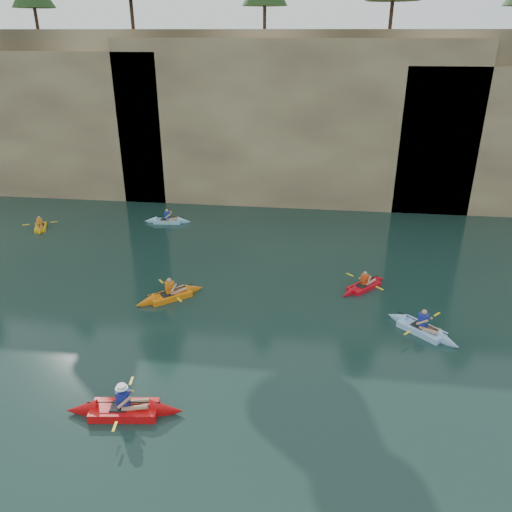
# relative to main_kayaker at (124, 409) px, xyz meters

# --- Properties ---
(ground) EXTENTS (160.00, 160.00, 0.00)m
(ground) POSITION_rel_main_kayaker_xyz_m (1.94, -0.03, -0.19)
(ground) COLOR black
(ground) RESTS_ON ground
(cliff) EXTENTS (70.00, 16.00, 12.00)m
(cliff) POSITION_rel_main_kayaker_xyz_m (1.94, 29.97, 5.81)
(cliff) COLOR tan
(cliff) RESTS_ON ground
(cliff_slab_center) EXTENTS (24.00, 2.40, 11.40)m
(cliff_slab_center) POSITION_rel_main_kayaker_xyz_m (3.94, 22.57, 5.51)
(cliff_slab_center) COLOR tan
(cliff_slab_center) RESTS_ON ground
(sea_cave_west) EXTENTS (4.50, 1.00, 4.00)m
(sea_cave_west) POSITION_rel_main_kayaker_xyz_m (-16.06, 21.92, 1.81)
(sea_cave_west) COLOR black
(sea_cave_west) RESTS_ON ground
(sea_cave_center) EXTENTS (3.50, 1.00, 3.20)m
(sea_cave_center) POSITION_rel_main_kayaker_xyz_m (-2.06, 21.92, 1.41)
(sea_cave_center) COLOR black
(sea_cave_center) RESTS_ON ground
(sea_cave_east) EXTENTS (5.00, 1.00, 4.50)m
(sea_cave_east) POSITION_rel_main_kayaker_xyz_m (11.94, 21.92, 2.06)
(sea_cave_east) COLOR black
(sea_cave_east) RESTS_ON ground
(main_kayaker) EXTENTS (3.91, 2.57, 1.43)m
(main_kayaker) POSITION_rel_main_kayaker_xyz_m (0.00, 0.00, 0.00)
(main_kayaker) COLOR red
(main_kayaker) RESTS_ON ground
(kayaker_orange) EXTENTS (3.12, 2.78, 1.30)m
(kayaker_orange) POSITION_rel_main_kayaker_xyz_m (-0.71, 7.68, -0.03)
(kayaker_orange) COLOR orange
(kayaker_orange) RESTS_ON ground
(kayaker_ltblue_near) EXTENTS (3.02, 2.84, 1.33)m
(kayaker_ltblue_near) POSITION_rel_main_kayaker_xyz_m (10.42, 6.22, -0.03)
(kayaker_ltblue_near) COLOR #95C4F9
(kayaker_ltblue_near) RESTS_ON ground
(kayaker_red_far) EXTENTS (2.63, 2.70, 1.13)m
(kayaker_red_far) POSITION_rel_main_kayaker_xyz_m (8.31, 9.83, -0.05)
(kayaker_red_far) COLOR red
(kayaker_red_far) RESTS_ON ground
(kayaker_yellow) EXTENTS (1.92, 2.56, 1.03)m
(kayaker_yellow) POSITION_rel_main_kayaker_xyz_m (-11.37, 15.36, -0.06)
(kayaker_yellow) COLOR #EDB014
(kayaker_yellow) RESTS_ON ground
(kayaker_ltblue_mid) EXTENTS (3.09, 2.29, 1.16)m
(kayaker_ltblue_mid) POSITION_rel_main_kayaker_xyz_m (-3.74, 17.44, -0.05)
(kayaker_ltblue_mid) COLOR #84BCDC
(kayaker_ltblue_mid) RESTS_ON ground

